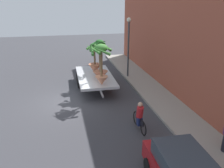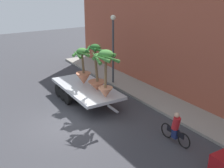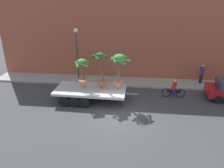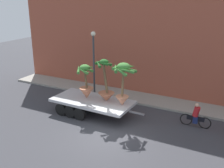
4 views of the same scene
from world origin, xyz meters
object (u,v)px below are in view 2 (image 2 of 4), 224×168
at_px(flatbed_trailer, 85,89).
at_px(street_lamp, 113,41).
at_px(potted_palm_middle, 105,70).
at_px(cyclist, 176,129).
at_px(potted_palm_rear, 96,75).
at_px(potted_palm_front, 83,69).

distance_m(flatbed_trailer, street_lamp, 4.21).
xyz_separation_m(potted_palm_middle, street_lamp, (-3.87, 2.97, 0.65)).
bearing_deg(street_lamp, cyclist, -12.28).
distance_m(potted_palm_middle, cyclist, 4.83).
relative_size(potted_palm_middle, cyclist, 1.49).
height_order(potted_palm_rear, street_lamp, street_lamp).
height_order(flatbed_trailer, street_lamp, street_lamp).
bearing_deg(potted_palm_rear, flatbed_trailer, -166.70).
relative_size(flatbed_trailer, cyclist, 3.46).
bearing_deg(street_lamp, potted_palm_front, -68.20).
distance_m(flatbed_trailer, cyclist, 6.79).
bearing_deg(potted_palm_rear, potted_palm_front, -172.93).
height_order(cyclist, street_lamp, street_lamp).
height_order(potted_palm_middle, street_lamp, street_lamp).
bearing_deg(flatbed_trailer, potted_palm_rear, 13.30).
xyz_separation_m(cyclist, street_lamp, (-8.15, 1.77, 2.56)).
height_order(flatbed_trailer, potted_palm_middle, potted_palm_middle).
xyz_separation_m(potted_palm_rear, street_lamp, (-2.58, 2.81, 1.29)).
distance_m(potted_palm_rear, potted_palm_middle, 1.45).
distance_m(potted_palm_middle, street_lamp, 4.92).
bearing_deg(potted_palm_front, potted_palm_middle, 0.33).
height_order(flatbed_trailer, potted_palm_rear, potted_palm_rear).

